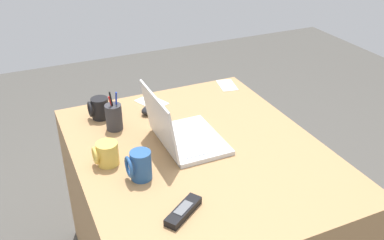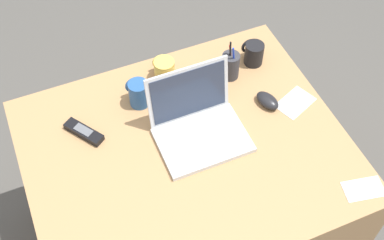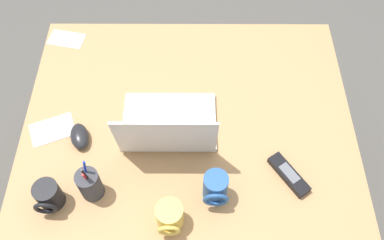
{
  "view_description": "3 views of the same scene",
  "coord_description": "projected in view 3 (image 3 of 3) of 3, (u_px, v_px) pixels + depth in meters",
  "views": [
    {
      "loc": [
        -1.26,
        0.6,
        1.64
      ],
      "look_at": [
        0.05,
        0.01,
        0.84
      ],
      "focal_mm": 40.41,
      "sensor_mm": 36.0,
      "label": 1
    },
    {
      "loc": [
        -0.37,
        -0.93,
        2.21
      ],
      "look_at": [
        0.04,
        0.04,
        0.84
      ],
      "focal_mm": 47.71,
      "sensor_mm": 36.0,
      "label": 2
    },
    {
      "loc": [
        -0.02,
        0.74,
        1.9
      ],
      "look_at": [
        -0.01,
        0.02,
        0.78
      ],
      "focal_mm": 38.21,
      "sensor_mm": 36.0,
      "label": 3
    }
  ],
  "objects": [
    {
      "name": "paper_note_left",
      "position": [
        67.0,
        39.0,
        1.58
      ],
      "size": [
        0.15,
        0.1,
        0.0
      ],
      "primitive_type": "cube",
      "rotation": [
        0.0,
        0.0,
        -0.2
      ],
      "color": "white",
      "rests_on": "desk"
    },
    {
      "name": "pen_holder",
      "position": [
        90.0,
        184.0,
        1.2
      ],
      "size": [
        0.07,
        0.07,
        0.17
      ],
      "color": "#333338",
      "rests_on": "desk"
    },
    {
      "name": "coffee_mug_white",
      "position": [
        49.0,
        196.0,
        1.19
      ],
      "size": [
        0.07,
        0.09,
        0.09
      ],
      "color": "black",
      "rests_on": "desk"
    },
    {
      "name": "coffee_mug_spare",
      "position": [
        170.0,
        217.0,
        1.16
      ],
      "size": [
        0.08,
        0.09,
        0.09
      ],
      "color": "#E0BC4C",
      "rests_on": "desk"
    },
    {
      "name": "laptop",
      "position": [
        168.0,
        126.0,
        1.31
      ],
      "size": [
        0.31,
        0.26,
        0.24
      ],
      "color": "silver",
      "rests_on": "desk"
    },
    {
      "name": "desk",
      "position": [
        189.0,
        169.0,
        1.69
      ],
      "size": [
        1.11,
        0.92,
        0.73
      ],
      "primitive_type": "cube",
      "color": "#A87C4F",
      "rests_on": "ground"
    },
    {
      "name": "ground_plane",
      "position": [
        189.0,
        202.0,
        2.0
      ],
      "size": [
        6.0,
        6.0,
        0.0
      ],
      "primitive_type": "plane",
      "color": "#4C4944"
    },
    {
      "name": "paper_note_near_laptop",
      "position": [
        52.0,
        130.0,
        1.36
      ],
      "size": [
        0.17,
        0.14,
        0.0
      ],
      "primitive_type": "cube",
      "rotation": [
        0.0,
        0.0,
        0.39
      ],
      "color": "white",
      "rests_on": "desk"
    },
    {
      "name": "cordless_phone",
      "position": [
        289.0,
        175.0,
        1.26
      ],
      "size": [
        0.12,
        0.15,
        0.03
      ],
      "color": "black",
      "rests_on": "desk"
    },
    {
      "name": "computer_mouse",
      "position": [
        80.0,
        136.0,
        1.33
      ],
      "size": [
        0.09,
        0.11,
        0.04
      ],
      "primitive_type": "ellipsoid",
      "rotation": [
        0.0,
        0.0,
        0.31
      ],
      "color": "black",
      "rests_on": "desk"
    },
    {
      "name": "coffee_mug_tall",
      "position": [
        215.0,
        188.0,
        1.19
      ],
      "size": [
        0.08,
        0.09,
        0.11
      ],
      "color": "#26518C",
      "rests_on": "desk"
    }
  ]
}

